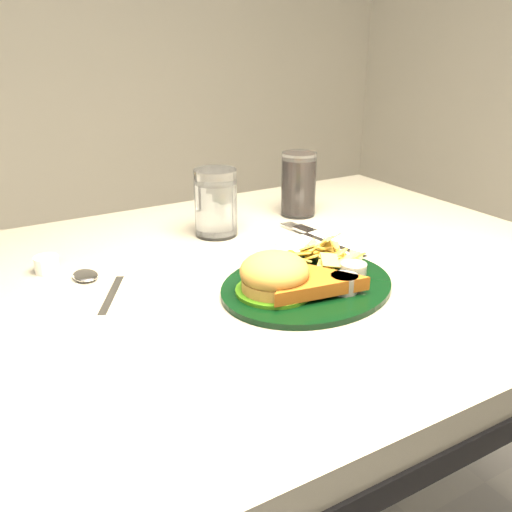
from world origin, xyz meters
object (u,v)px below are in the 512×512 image
Objects in this scene: table at (227,476)px; cola_glass at (299,184)px; dinner_plate at (308,269)px; fork_napkin at (329,244)px; water_glass at (216,203)px.

cola_glass is (0.27, 0.20, 0.44)m from table.
cola_glass is (0.19, 0.29, 0.03)m from dinner_plate.
fork_napkin is (0.13, 0.12, -0.02)m from dinner_plate.
cola_glass is 0.20m from fork_napkin.
cola_glass is (0.19, 0.02, 0.00)m from water_glass.
dinner_plate reaches higher than table.
cola_glass reaches higher than fork_napkin.
dinner_plate is at bearing -122.37° from cola_glass.
water_glass is 0.19m from cola_glass.
water_glass is at bearing 65.46° from table.
table is at bearing -114.54° from water_glass.
table is 0.55m from cola_glass.
table is 6.44× the size of fork_napkin.
dinner_plate is 2.25× the size of water_glass.
dinner_plate is at bearing -47.18° from table.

